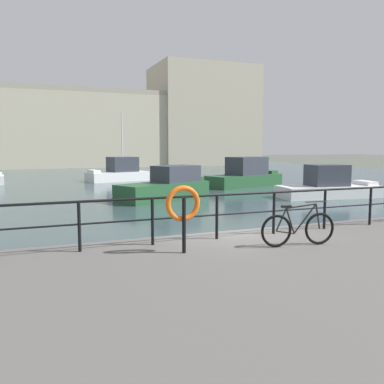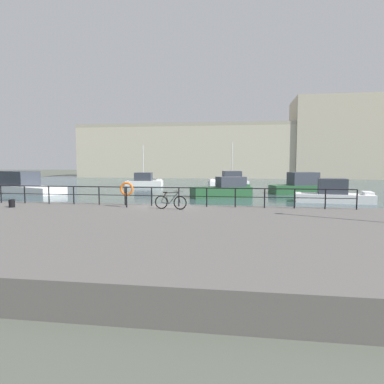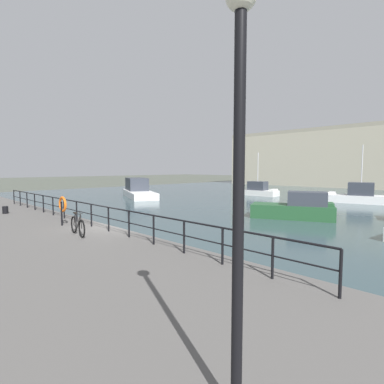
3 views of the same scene
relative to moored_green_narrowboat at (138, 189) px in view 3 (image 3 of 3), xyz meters
The scene contains 11 objects.
ground_plane 24.73m from the moored_green_narrowboat, 37.38° to the right, with size 240.00×240.00×0.00m, color #4C5147.
water_basin 24.85m from the moored_green_narrowboat, 37.73° to the left, with size 80.00×60.00×0.01m, color #33474C.
moored_green_narrowboat is the anchor object (origin of this frame).
moored_red_daysailer 25.34m from the moored_green_narrowboat, 28.53° to the left, with size 5.72×3.46×6.04m.
moored_small_launch 22.32m from the moored_green_narrowboat, ahead, with size 6.05×4.21×1.96m.
moored_harbor_tender 15.93m from the moored_green_narrowboat, 50.19° to the left, with size 5.25×2.38×5.72m.
quay_railing 23.99m from the moored_green_narrowboat, 41.07° to the right, with size 23.77×0.07×1.08m.
parked_bicycle 26.46m from the moored_green_narrowboat, 40.08° to the right, with size 1.76×0.29×0.98m.
mooring_bollard 20.94m from the moored_green_narrowboat, 56.95° to the right, with size 0.32×0.32×0.44m, color black.
life_ring_stand 24.29m from the moored_green_narrowboat, 43.19° to the right, with size 0.75×0.16×1.40m.
quay_lamp_post 36.21m from the moored_green_narrowboat, 33.18° to the right, with size 0.32×0.32×4.57m.
Camera 3 is at (12.37, -7.24, 3.63)m, focal length 27.94 mm.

